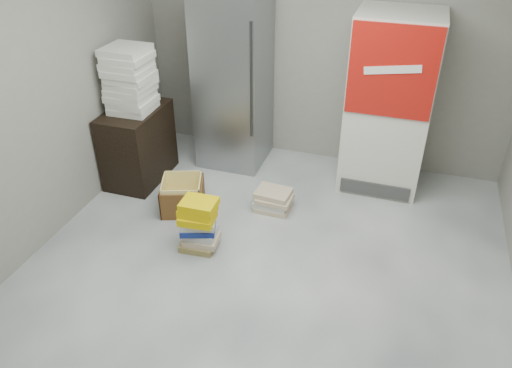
{
  "coord_description": "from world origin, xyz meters",
  "views": [
    {
      "loc": [
        0.92,
        -2.69,
        2.88
      ],
      "look_at": [
        -0.18,
        0.7,
        0.63
      ],
      "focal_mm": 35.0,
      "sensor_mm": 36.0,
      "label": 1
    }
  ],
  "objects_px": {
    "coke_cooler": "(389,104)",
    "wood_shelf": "(138,145)",
    "phonebook_stack_main": "(199,225)",
    "steel_fridge": "(234,81)",
    "cardboard_box": "(183,197)"
  },
  "relations": [
    {
      "from": "coke_cooler",
      "to": "cardboard_box",
      "type": "height_order",
      "value": "coke_cooler"
    },
    {
      "from": "wood_shelf",
      "to": "cardboard_box",
      "type": "bearing_deg",
      "value": -30.68
    },
    {
      "from": "phonebook_stack_main",
      "to": "cardboard_box",
      "type": "xyz_separation_m",
      "value": [
        -0.4,
        0.51,
        -0.12
      ]
    },
    {
      "from": "phonebook_stack_main",
      "to": "wood_shelf",
      "type": "bearing_deg",
      "value": 130.47
    },
    {
      "from": "wood_shelf",
      "to": "phonebook_stack_main",
      "type": "distance_m",
      "value": 1.44
    },
    {
      "from": "steel_fridge",
      "to": "cardboard_box",
      "type": "bearing_deg",
      "value": -96.89
    },
    {
      "from": "steel_fridge",
      "to": "phonebook_stack_main",
      "type": "xyz_separation_m",
      "value": [
        0.26,
        -1.65,
        -0.7
      ]
    },
    {
      "from": "wood_shelf",
      "to": "phonebook_stack_main",
      "type": "bearing_deg",
      "value": -40.03
    },
    {
      "from": "steel_fridge",
      "to": "phonebook_stack_main",
      "type": "distance_m",
      "value": 1.81
    },
    {
      "from": "coke_cooler",
      "to": "wood_shelf",
      "type": "xyz_separation_m",
      "value": [
        -2.48,
        -0.72,
        -0.5
      ]
    },
    {
      "from": "coke_cooler",
      "to": "phonebook_stack_main",
      "type": "bearing_deg",
      "value": -130.15
    },
    {
      "from": "wood_shelf",
      "to": "phonebook_stack_main",
      "type": "xyz_separation_m",
      "value": [
        1.09,
        -0.92,
        -0.15
      ]
    },
    {
      "from": "steel_fridge",
      "to": "wood_shelf",
      "type": "xyz_separation_m",
      "value": [
        -0.83,
        -0.73,
        -0.55
      ]
    },
    {
      "from": "coke_cooler",
      "to": "wood_shelf",
      "type": "relative_size",
      "value": 2.25
    },
    {
      "from": "steel_fridge",
      "to": "phonebook_stack_main",
      "type": "bearing_deg",
      "value": -80.91
    }
  ]
}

